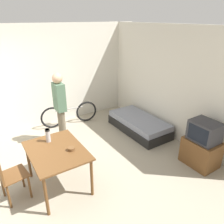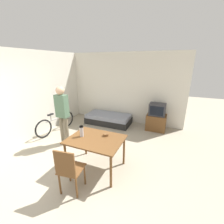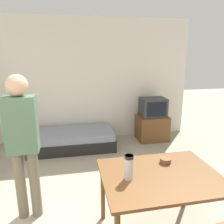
# 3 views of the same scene
# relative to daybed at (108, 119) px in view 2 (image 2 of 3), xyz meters

# --- Properties ---
(ground_plane) EXTENTS (20.00, 20.00, 0.00)m
(ground_plane) POSITION_rel_daybed_xyz_m (0.24, -3.34, -0.19)
(ground_plane) COLOR #9E937F
(wall_back) EXTENTS (5.02, 0.06, 2.70)m
(wall_back) POSITION_rel_daybed_xyz_m (0.24, 0.54, 1.16)
(wall_back) COLOR silver
(wall_back) RESTS_ON ground_plane
(wall_left) EXTENTS (0.06, 4.85, 2.70)m
(wall_left) POSITION_rel_daybed_xyz_m (-1.80, -1.42, 1.16)
(wall_left) COLOR silver
(wall_left) RESTS_ON ground_plane
(daybed) EXTENTS (1.74, 0.86, 0.38)m
(daybed) POSITION_rel_daybed_xyz_m (0.00, 0.00, 0.00)
(daybed) COLOR black
(daybed) RESTS_ON ground_plane
(tv) EXTENTS (0.67, 0.51, 0.98)m
(tv) POSITION_rel_daybed_xyz_m (1.82, 0.13, 0.26)
(tv) COLOR brown
(tv) RESTS_ON ground_plane
(dining_table) EXTENTS (1.18, 0.89, 0.76)m
(dining_table) POSITION_rel_daybed_xyz_m (0.85, -2.54, 0.49)
(dining_table) COLOR brown
(dining_table) RESTS_ON ground_plane
(wooden_chair) EXTENTS (0.47, 0.47, 0.95)m
(wooden_chair) POSITION_rel_daybed_xyz_m (0.74, -3.34, 0.35)
(wooden_chair) COLOR brown
(wooden_chair) RESTS_ON ground_plane
(bicycle) EXTENTS (0.26, 1.59, 0.71)m
(bicycle) POSITION_rel_daybed_xyz_m (-1.36, -1.41, 0.13)
(bicycle) COLOR black
(bicycle) RESTS_ON ground_plane
(person_standing) EXTENTS (0.34, 0.23, 1.72)m
(person_standing) POSITION_rel_daybed_xyz_m (-0.55, -1.93, 0.82)
(person_standing) COLOR #6B604C
(person_standing) RESTS_ON ground_plane
(thermos_flask) EXTENTS (0.09, 0.09, 0.25)m
(thermos_flask) POSITION_rel_daybed_xyz_m (0.51, -2.56, 0.71)
(thermos_flask) COLOR #B7B7BC
(thermos_flask) RESTS_ON dining_table
(mate_bowl) EXTENTS (0.12, 0.12, 0.05)m
(mate_bowl) POSITION_rel_daybed_xyz_m (0.99, -2.33, 0.60)
(mate_bowl) COLOR brown
(mate_bowl) RESTS_ON dining_table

